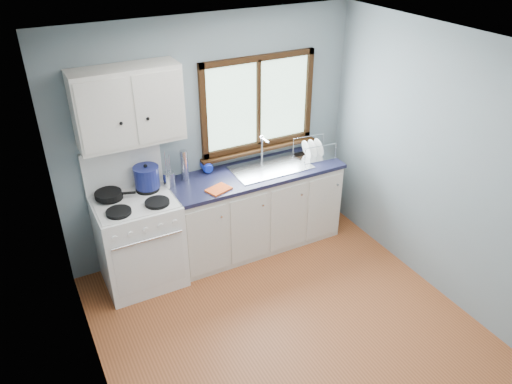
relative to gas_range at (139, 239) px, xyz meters
name	(u,v)px	position (x,y,z in m)	size (l,w,h in m)	color
floor	(298,342)	(0.95, -1.47, -0.50)	(3.20, 3.60, 0.02)	#995028
ceiling	(315,56)	(0.95, -1.47, 2.02)	(3.20, 3.60, 0.02)	white
wall_back	(211,138)	(0.95, 0.34, 0.76)	(3.20, 0.02, 2.50)	gray
wall_left	(89,288)	(-0.66, -1.47, 0.76)	(0.02, 3.60, 2.50)	gray
wall_right	(458,177)	(2.56, -1.47, 0.76)	(0.02, 3.60, 2.50)	gray
gas_range	(139,239)	(0.00, 0.00, 0.00)	(0.76, 0.69, 1.36)	white
base_cabinets	(256,212)	(1.31, 0.02, -0.08)	(1.85, 0.60, 0.88)	silver
countertop	(256,173)	(1.31, 0.02, 0.41)	(1.89, 0.64, 0.04)	black
sink	(270,173)	(1.49, 0.02, 0.37)	(0.84, 0.46, 0.44)	silver
window	(258,110)	(1.48, 0.30, 0.98)	(1.36, 0.10, 1.03)	#9EC6A8
upper_cabinets	(128,106)	(0.10, 0.15, 1.31)	(0.95, 0.35, 0.70)	silver
skillet	(109,194)	(-0.20, 0.13, 0.49)	(0.40, 0.32, 0.05)	black
stockpot	(147,177)	(0.19, 0.15, 0.58)	(0.32, 0.32, 0.24)	navy
utensil_crock	(169,179)	(0.40, 0.13, 0.50)	(0.15, 0.15, 0.38)	silver
thermos	(184,165)	(0.59, 0.18, 0.59)	(0.08, 0.08, 0.33)	silver
soap_bottle	(209,162)	(0.85, 0.18, 0.57)	(0.11, 0.11, 0.28)	#1129B2
dish_towel	(219,189)	(0.80, -0.17, 0.43)	(0.23, 0.16, 0.02)	#E8551E
dish_rack	(313,152)	(2.03, 0.03, 0.48)	(0.42, 0.34, 0.21)	silver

